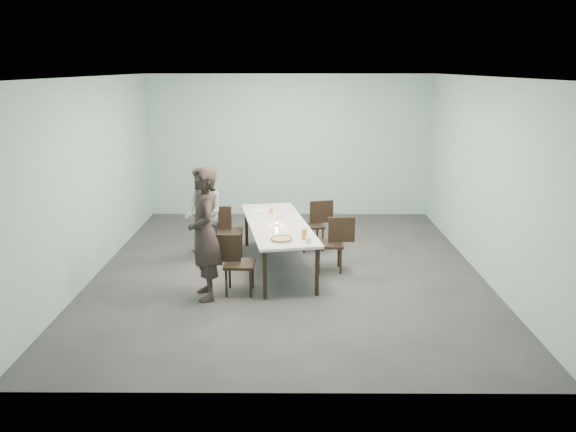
{
  "coord_description": "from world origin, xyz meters",
  "views": [
    {
      "loc": [
        0.05,
        -8.44,
        3.15
      ],
      "look_at": [
        0.0,
        -0.41,
        1.0
      ],
      "focal_mm": 35.0,
      "sensor_mm": 36.0,
      "label": 1
    }
  ],
  "objects_px": {
    "chair_near_left": "(234,259)",
    "chair_far_right": "(315,221)",
    "table": "(277,226)",
    "amber_tumbler": "(271,211)",
    "water_tumbler": "(308,240)",
    "chair_near_right": "(334,240)",
    "side_plate": "(291,233)",
    "pizza": "(281,239)",
    "diner_far": "(203,213)",
    "chair_far_left": "(226,228)",
    "diner_near": "(204,234)",
    "tealight": "(276,224)",
    "beer_glass": "(304,234)"
  },
  "relations": [
    {
      "from": "side_plate",
      "to": "water_tumbler",
      "type": "xyz_separation_m",
      "value": [
        0.24,
        -0.48,
        0.04
      ]
    },
    {
      "from": "chair_near_left",
      "to": "chair_far_right",
      "type": "bearing_deg",
      "value": 60.27
    },
    {
      "from": "chair_near_left",
      "to": "chair_near_right",
      "type": "relative_size",
      "value": 1.0
    },
    {
      "from": "chair_far_right",
      "to": "diner_near",
      "type": "xyz_separation_m",
      "value": [
        -1.61,
        -2.19,
        0.43
      ]
    },
    {
      "from": "water_tumbler",
      "to": "amber_tumbler",
      "type": "bearing_deg",
      "value": 108.88
    },
    {
      "from": "chair_far_left",
      "to": "diner_far",
      "type": "bearing_deg",
      "value": -168.46
    },
    {
      "from": "table",
      "to": "pizza",
      "type": "bearing_deg",
      "value": -85.13
    },
    {
      "from": "chair_near_left",
      "to": "chair_far_right",
      "type": "height_order",
      "value": "same"
    },
    {
      "from": "diner_far",
      "to": "chair_far_right",
      "type": "bearing_deg",
      "value": 69.98
    },
    {
      "from": "chair_far_left",
      "to": "pizza",
      "type": "bearing_deg",
      "value": -61.08
    },
    {
      "from": "chair_far_right",
      "to": "diner_near",
      "type": "relative_size",
      "value": 0.47
    },
    {
      "from": "diner_near",
      "to": "beer_glass",
      "type": "relative_size",
      "value": 12.41
    },
    {
      "from": "chair_near_left",
      "to": "chair_near_right",
      "type": "distance_m",
      "value": 1.76
    },
    {
      "from": "table",
      "to": "water_tumbler",
      "type": "height_order",
      "value": "water_tumbler"
    },
    {
      "from": "pizza",
      "to": "beer_glass",
      "type": "relative_size",
      "value": 2.27
    },
    {
      "from": "table",
      "to": "amber_tumbler",
      "type": "relative_size",
      "value": 34.0
    },
    {
      "from": "diner_far",
      "to": "amber_tumbler",
      "type": "bearing_deg",
      "value": 62.0
    },
    {
      "from": "chair_far_left",
      "to": "chair_near_left",
      "type": "bearing_deg",
      "value": -83.39
    },
    {
      "from": "chair_near_left",
      "to": "side_plate",
      "type": "relative_size",
      "value": 4.83
    },
    {
      "from": "chair_near_right",
      "to": "water_tumbler",
      "type": "xyz_separation_m",
      "value": [
        -0.44,
        -0.95,
        0.29
      ]
    },
    {
      "from": "chair_far_left",
      "to": "chair_near_right",
      "type": "height_order",
      "value": "same"
    },
    {
      "from": "chair_near_left",
      "to": "side_plate",
      "type": "height_order",
      "value": "chair_near_left"
    },
    {
      "from": "tealight",
      "to": "chair_near_left",
      "type": "bearing_deg",
      "value": -123.37
    },
    {
      "from": "chair_near_left",
      "to": "side_plate",
      "type": "distance_m",
      "value": 0.96
    },
    {
      "from": "chair_near_right",
      "to": "side_plate",
      "type": "height_order",
      "value": "chair_near_right"
    },
    {
      "from": "table",
      "to": "amber_tumbler",
      "type": "distance_m",
      "value": 0.64
    },
    {
      "from": "side_plate",
      "to": "amber_tumbler",
      "type": "height_order",
      "value": "amber_tumbler"
    },
    {
      "from": "chair_near_left",
      "to": "amber_tumbler",
      "type": "distance_m",
      "value": 1.75
    },
    {
      "from": "beer_glass",
      "to": "tealight",
      "type": "height_order",
      "value": "beer_glass"
    },
    {
      "from": "diner_far",
      "to": "tealight",
      "type": "bearing_deg",
      "value": 27.72
    },
    {
      "from": "table",
      "to": "tealight",
      "type": "bearing_deg",
      "value": -94.56
    },
    {
      "from": "table",
      "to": "chair_far_right",
      "type": "xyz_separation_m",
      "value": [
        0.65,
        0.98,
        -0.19
      ]
    },
    {
      "from": "diner_near",
      "to": "water_tumbler",
      "type": "relative_size",
      "value": 20.68
    },
    {
      "from": "chair_far_right",
      "to": "amber_tumbler",
      "type": "bearing_deg",
      "value": 11.69
    },
    {
      "from": "chair_near_right",
      "to": "beer_glass",
      "type": "relative_size",
      "value": 5.8
    },
    {
      "from": "beer_glass",
      "to": "amber_tumbler",
      "type": "xyz_separation_m",
      "value": [
        -0.52,
        1.49,
        -0.03
      ]
    },
    {
      "from": "table",
      "to": "pizza",
      "type": "relative_size",
      "value": 8.0
    },
    {
      "from": "diner_far",
      "to": "water_tumbler",
      "type": "bearing_deg",
      "value": 13.05
    },
    {
      "from": "table",
      "to": "side_plate",
      "type": "height_order",
      "value": "side_plate"
    },
    {
      "from": "table",
      "to": "chair_far_left",
      "type": "relative_size",
      "value": 3.13
    },
    {
      "from": "amber_tumbler",
      "to": "chair_far_right",
      "type": "bearing_deg",
      "value": 25.43
    },
    {
      "from": "chair_near_left",
      "to": "tealight",
      "type": "bearing_deg",
      "value": 58.4
    },
    {
      "from": "pizza",
      "to": "chair_near_right",
      "type": "bearing_deg",
      "value": 45.01
    },
    {
      "from": "chair_near_left",
      "to": "water_tumbler",
      "type": "relative_size",
      "value": 9.67
    },
    {
      "from": "diner_near",
      "to": "tealight",
      "type": "xyz_separation_m",
      "value": [
        0.96,
        1.05,
        -0.16
      ]
    },
    {
      "from": "chair_near_right",
      "to": "chair_far_right",
      "type": "relative_size",
      "value": 1.0
    },
    {
      "from": "chair_near_right",
      "to": "beer_glass",
      "type": "height_order",
      "value": "beer_glass"
    },
    {
      "from": "side_plate",
      "to": "beer_glass",
      "type": "distance_m",
      "value": 0.35
    },
    {
      "from": "chair_far_right",
      "to": "tealight",
      "type": "bearing_deg",
      "value": 46.25
    },
    {
      "from": "chair_near_right",
      "to": "diner_far",
      "type": "xyz_separation_m",
      "value": [
        -2.15,
        0.59,
        0.28
      ]
    }
  ]
}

